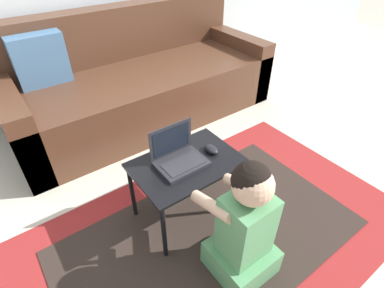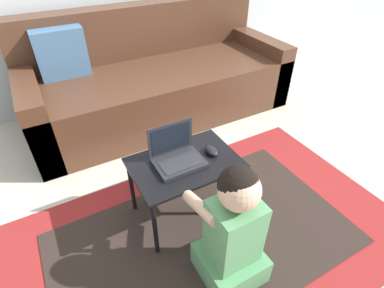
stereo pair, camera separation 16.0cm
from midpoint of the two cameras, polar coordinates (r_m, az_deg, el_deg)
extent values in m
plane|color=beige|center=(1.83, 3.27, -14.03)|extent=(16.00, 16.00, 0.00)
cube|color=maroon|center=(1.75, 0.78, -17.44)|extent=(2.25, 1.30, 0.01)
cube|color=#2D231E|center=(1.74, 0.78, -17.34)|extent=(1.62, 0.94, 0.00)
cube|color=#4C2D1E|center=(2.67, -10.70, 9.52)|extent=(2.17, 0.91, 0.44)
cube|color=#4C2D1E|center=(2.81, -15.29, 19.88)|extent=(2.17, 0.20, 0.42)
cube|color=#4C2D1E|center=(2.45, -32.02, 3.02)|extent=(0.16, 0.91, 0.55)
cube|color=#4C2D1E|center=(3.15, 6.08, 15.55)|extent=(0.16, 0.91, 0.55)
cube|color=#426689|center=(2.50, -28.66, 13.81)|extent=(0.36, 0.14, 0.36)
cube|color=black|center=(1.58, -3.94, -3.88)|extent=(0.57, 0.39, 0.02)
cylinder|color=black|center=(1.55, -8.46, -16.58)|extent=(0.02, 0.02, 0.38)
cylinder|color=black|center=(1.74, 6.70, -8.46)|extent=(0.02, 0.02, 0.38)
cylinder|color=black|center=(1.76, -13.93, -9.03)|extent=(0.02, 0.02, 0.38)
cylinder|color=black|center=(1.93, 0.03, -2.69)|extent=(0.02, 0.02, 0.38)
cube|color=#232328|center=(1.56, -5.00, -3.84)|extent=(0.25, 0.19, 0.02)
cube|color=#28282D|center=(1.54, -4.68, -3.86)|extent=(0.21, 0.11, 0.00)
cube|color=#232328|center=(1.56, -6.99, 0.73)|extent=(0.25, 0.01, 0.18)
cube|color=black|center=(1.56, -6.91, 0.66)|extent=(0.22, 0.00, 0.15)
ellipsoid|color=black|center=(1.64, 0.87, -1.07)|extent=(0.06, 0.10, 0.03)
cube|color=#518E5B|center=(1.59, 6.19, -20.87)|extent=(0.28, 0.28, 0.16)
cube|color=#518E5B|center=(1.39, 6.89, -15.42)|extent=(0.21, 0.18, 0.34)
sphere|color=tan|center=(1.20, 7.78, -7.98)|extent=(0.17, 0.17, 0.17)
sphere|color=black|center=(1.19, 7.51, -7.17)|extent=(0.17, 0.17, 0.17)
cylinder|color=tan|center=(1.34, 0.35, -11.89)|extent=(0.06, 0.26, 0.13)
cylinder|color=tan|center=(1.43, 6.82, -8.27)|extent=(0.06, 0.26, 0.13)
camera|label=1|loc=(0.08, -92.86, -2.17)|focal=28.00mm
camera|label=2|loc=(0.08, 87.14, 2.17)|focal=28.00mm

